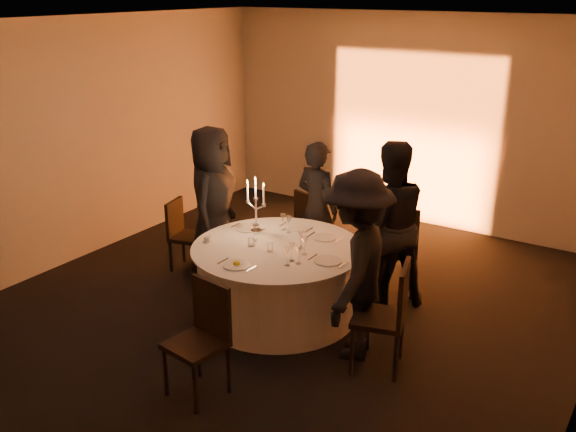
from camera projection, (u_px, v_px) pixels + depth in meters
The scene contains 32 objects.
floor at pixel (278, 313), 6.91m from camera, with size 7.00×7.00×0.00m, color black.
ceiling at pixel (276, 23), 5.89m from camera, with size 7.00×7.00×0.00m, color silver.
wall_back at pixel (413, 121), 9.17m from camera, with size 7.00×7.00×0.00m, color #B8B4AB.
wall_left at pixel (76, 142), 7.93m from camera, with size 7.00×7.00×0.00m, color #B8B4AB.
uplighter_fixture at pixel (398, 222), 9.43m from camera, with size 0.25×0.12×0.10m, color black.
banquet_table at pixel (278, 280), 6.78m from camera, with size 1.80×1.80×0.77m.
chair_left at pixel (183, 231), 7.86m from camera, with size 0.46×0.46×0.87m.
chair_back_left at pixel (310, 219), 8.29m from camera, with size 0.47×0.47×0.86m.
chair_back_right at pixel (394, 246), 7.11m from camera, with size 0.65×0.65×1.06m.
chair_right at pixel (389, 311), 5.72m from camera, with size 0.56×0.56×1.04m.
chair_front at pixel (203, 332), 5.42m from camera, with size 0.50×0.50×1.00m.
guest_left at pixel (212, 202), 7.59m from camera, with size 0.89×0.58×1.82m, color black.
guest_back_left at pixel (317, 208), 7.69m from camera, with size 0.59×0.39×1.62m, color black.
guest_back_right at pixel (388, 225), 6.85m from camera, with size 0.89×0.70×1.84m, color black.
guest_right at pixel (356, 266), 5.88m from camera, with size 1.17×0.67×1.81m, color black.
plate_left at pixel (248, 228), 7.15m from camera, with size 0.36×0.29×0.01m.
plate_back_left at pixel (296, 227), 7.18m from camera, with size 0.35×0.26×0.01m.
plate_back_right at pixel (325, 238), 6.88m from camera, with size 0.36×0.25×0.01m.
plate_right at pixel (328, 261), 6.30m from camera, with size 0.36×0.28×0.01m.
plate_front at pixel (237, 264), 6.20m from camera, with size 0.36×0.27×0.08m.
coffee_cup at pixel (207, 239), 6.77m from camera, with size 0.11×0.11×0.07m.
candelabra at pixel (256, 213), 6.99m from camera, with size 0.27×0.13×0.63m.
wine_glass_a at pixel (287, 252), 6.16m from camera, with size 0.07×0.07×0.19m.
wine_glass_b at pixel (301, 236), 6.56m from camera, with size 0.07×0.07×0.19m.
wine_glass_c at pixel (299, 251), 6.20m from camera, with size 0.07×0.07×0.19m.
wine_glass_d at pixel (305, 242), 6.42m from camera, with size 0.07×0.07×0.19m.
wine_glass_e at pixel (254, 228), 6.78m from camera, with size 0.07×0.07×0.19m.
wine_glass_f at pixel (292, 248), 6.27m from camera, with size 0.07×0.07×0.19m.
wine_glass_g at pixel (283, 218), 7.06m from camera, with size 0.07×0.07×0.19m.
wine_glass_h at pixel (289, 221), 6.99m from camera, with size 0.07×0.07×0.19m.
tumbler_a at pixel (270, 247), 6.52m from camera, with size 0.07×0.07×0.09m, color silver.
tumbler_b at pixel (251, 242), 6.65m from camera, with size 0.07×0.07×0.09m, color silver.
Camera 1 is at (3.42, -5.11, 3.33)m, focal length 40.00 mm.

